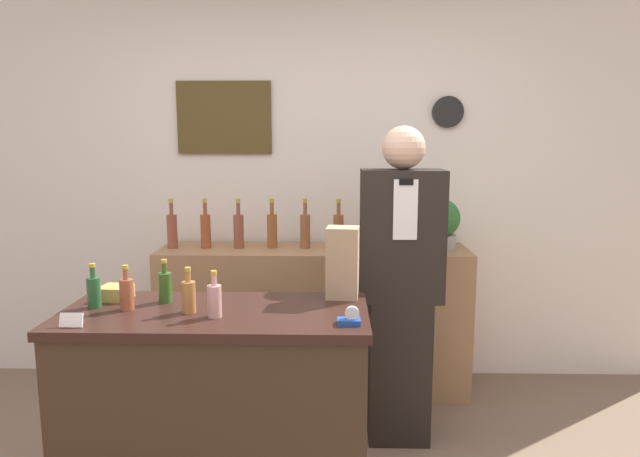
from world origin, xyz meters
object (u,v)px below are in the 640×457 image
at_px(potted_plant, 440,223).
at_px(tape_dispenser, 350,319).
at_px(shopkeeper, 400,288).
at_px(paper_bag, 343,263).

distance_m(potted_plant, tape_dispenser, 1.57).
height_order(shopkeeper, potted_plant, shopkeeper).
xyz_separation_m(potted_plant, paper_bag, (-0.64, -1.06, -0.02)).
height_order(paper_bag, tape_dispenser, paper_bag).
distance_m(shopkeeper, tape_dispenser, 0.88).
bearing_deg(paper_bag, potted_plant, 59.05).
bearing_deg(tape_dispenser, shopkeeper, 70.36).
height_order(potted_plant, tape_dispenser, potted_plant).
height_order(shopkeeper, tape_dispenser, shopkeeper).
xyz_separation_m(paper_bag, tape_dispenser, (0.02, -0.38, -0.14)).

